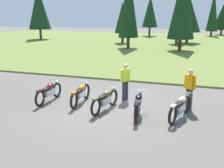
% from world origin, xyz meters
% --- Properties ---
extents(ground_plane, '(140.00, 140.00, 0.00)m').
position_xyz_m(ground_plane, '(0.00, 0.00, 0.00)').
color(ground_plane, '#605B54').
extents(grass_moorland, '(80.00, 44.00, 0.10)m').
position_xyz_m(grass_moorland, '(0.00, 26.71, 0.05)').
color(grass_moorland, olive).
rests_on(grass_moorland, ground).
extents(forest_treeline, '(42.08, 30.38, 8.59)m').
position_xyz_m(forest_treeline, '(0.80, 30.14, 4.31)').
color(forest_treeline, '#47331E').
rests_on(forest_treeline, ground).
extents(motorcycle_maroon, '(0.62, 2.10, 0.88)m').
position_xyz_m(motorcycle_maroon, '(-2.76, 0.08, 0.44)').
color(motorcycle_maroon, black).
rests_on(motorcycle_maroon, ground).
extents(motorcycle_orange, '(0.62, 2.10, 0.88)m').
position_xyz_m(motorcycle_orange, '(-1.32, 0.28, 0.44)').
color(motorcycle_orange, black).
rests_on(motorcycle_orange, ground).
extents(motorcycle_olive, '(0.63, 2.09, 0.88)m').
position_xyz_m(motorcycle_olive, '(-0.02, -0.19, 0.44)').
color(motorcycle_olive, black).
rests_on(motorcycle_olive, ground).
extents(motorcycle_black, '(0.63, 2.10, 0.88)m').
position_xyz_m(motorcycle_black, '(1.37, -0.37, 0.44)').
color(motorcycle_black, black).
rests_on(motorcycle_black, ground).
extents(motorcycle_cream, '(0.80, 2.05, 0.88)m').
position_xyz_m(motorcycle_cream, '(2.89, -0.12, 0.44)').
color(motorcycle_cream, black).
rests_on(motorcycle_cream, ground).
extents(rider_near_row_end, '(0.38, 0.48, 1.67)m').
position_xyz_m(rider_near_row_end, '(0.37, 1.36, 0.95)').
color(rider_near_row_end, '#2D2D38').
rests_on(rider_near_row_end, ground).
extents(rider_in_hivis_vest, '(0.45, 0.39, 1.67)m').
position_xyz_m(rider_in_hivis_vest, '(3.14, 0.97, 0.95)').
color(rider_in_hivis_vest, '#4C4233').
rests_on(rider_in_hivis_vest, ground).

